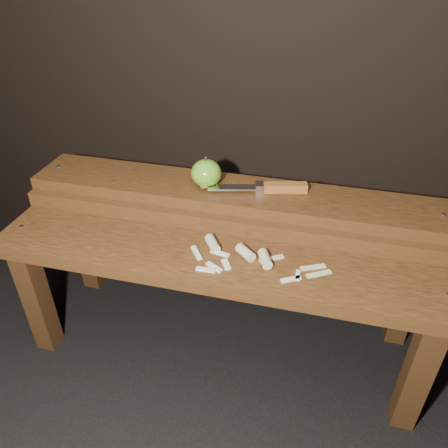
% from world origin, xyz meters
% --- Properties ---
extents(ground, '(60.00, 60.00, 0.00)m').
position_xyz_m(ground, '(0.00, 0.00, 0.00)').
color(ground, black).
extents(bench_front_tier, '(1.20, 0.20, 0.42)m').
position_xyz_m(bench_front_tier, '(0.00, -0.06, 0.35)').
color(bench_front_tier, '#39200E').
rests_on(bench_front_tier, ground).
extents(bench_rear_tier, '(1.20, 0.21, 0.50)m').
position_xyz_m(bench_rear_tier, '(0.00, 0.17, 0.41)').
color(bench_rear_tier, '#39200E').
rests_on(bench_rear_tier, ground).
extents(apple, '(0.09, 0.09, 0.09)m').
position_xyz_m(apple, '(-0.08, 0.17, 0.54)').
color(apple, '#659D20').
rests_on(apple, bench_rear_tier).
extents(knife, '(0.30, 0.10, 0.03)m').
position_xyz_m(knife, '(0.11, 0.18, 0.51)').
color(knife, '#955320').
rests_on(knife, bench_rear_tier).
extents(apple_scraps, '(0.37, 0.13, 0.03)m').
position_xyz_m(apple_scraps, '(0.07, -0.04, 0.43)').
color(apple_scraps, beige).
rests_on(apple_scraps, bench_front_tier).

